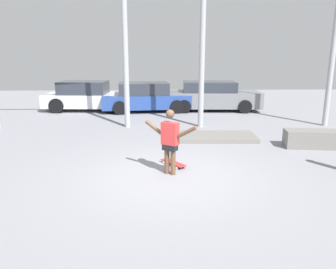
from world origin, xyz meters
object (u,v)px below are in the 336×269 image
object	(u,v)px
parked_car_blue	(146,97)
skateboard	(173,163)
manual_pad	(211,137)
parked_car_grey	(212,96)
skateboarder	(170,139)
parked_car_white	(86,96)
grind_box	(326,139)

from	to	relation	value
parked_car_blue	skateboard	bearing A→B (deg)	-88.54
manual_pad	parked_car_grey	xyz separation A→B (m)	(0.91, 5.53, 0.60)
skateboarder	manual_pad	world-z (taller)	skateboarder
skateboard	parked_car_white	xyz separation A→B (m)	(-3.77, 8.23, 0.61)
grind_box	parked_car_grey	size ratio (longest dim) A/B	0.50
parked_car_grey	manual_pad	bearing A→B (deg)	-96.54
skateboarder	parked_car_blue	world-z (taller)	skateboarder
skateboarder	skateboard	bearing A→B (deg)	112.63
skateboard	manual_pad	distance (m)	2.87
grind_box	parked_car_white	world-z (taller)	parked_car_white
parked_car_blue	parked_car_grey	bearing A→B (deg)	-2.38
skateboarder	grind_box	distance (m)	5.03
grind_box	parked_car_blue	bearing A→B (deg)	129.40
manual_pad	grind_box	bearing A→B (deg)	-19.98
skateboarder	parked_car_blue	size ratio (longest dim) A/B	0.34
grind_box	manual_pad	xyz separation A→B (m)	(-3.13, 1.14, -0.19)
parked_car_white	skateboard	bearing A→B (deg)	-62.08
skateboard	parked_car_blue	xyz separation A→B (m)	(-0.89, 7.93, 0.58)
parked_car_blue	parked_car_grey	distance (m)	3.15
parked_car_blue	grind_box	bearing A→B (deg)	-55.51
skateboarder	parked_car_grey	size ratio (longest dim) A/B	0.32
skateboarder	parked_car_grey	distance (m)	8.97
manual_pad	parked_car_blue	size ratio (longest dim) A/B	0.65
skateboard	grind_box	world-z (taller)	grind_box
skateboard	manual_pad	bearing A→B (deg)	116.18
skateboarder	grind_box	world-z (taller)	skateboarder
grind_box	parked_car_white	size ratio (longest dim) A/B	0.56
grind_box	parked_car_white	bearing A→B (deg)	140.35
skateboarder	parked_car_white	xyz separation A→B (m)	(-3.66, 8.82, -0.15)
skateboard	manual_pad	size ratio (longest dim) A/B	0.27
manual_pad	parked_car_grey	distance (m)	5.64
skateboard	grind_box	xyz separation A→B (m)	(4.48, 1.40, 0.19)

